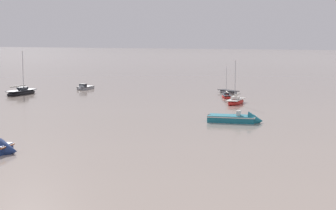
# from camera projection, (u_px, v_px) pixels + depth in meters

# --- Properties ---
(sailboat_moored_0) EXTENTS (3.26, 4.78, 5.17)m
(sailboat_moored_0) POSITION_uv_depth(u_px,v_px,m) (227.00, 96.00, 88.98)
(sailboat_moored_0) COLOR red
(sailboat_moored_0) RESTS_ON ground
(sailboat_moored_1) EXTENTS (2.06, 6.09, 6.77)m
(sailboat_moored_1) POSITION_uv_depth(u_px,v_px,m) (236.00, 102.00, 81.09)
(sailboat_moored_1) COLOR red
(sailboat_moored_1) RESTS_ON ground
(motorboat_moored_1) EXTENTS (6.62, 3.19, 2.18)m
(motorboat_moored_1) POSITION_uv_depth(u_px,v_px,m) (240.00, 120.00, 63.28)
(motorboat_moored_1) COLOR #197084
(motorboat_moored_1) RESTS_ON ground
(motorboat_moored_2) EXTENTS (1.58, 4.47, 1.67)m
(motorboat_moored_2) POSITION_uv_depth(u_px,v_px,m) (84.00, 88.00, 102.57)
(motorboat_moored_2) COLOR gray
(motorboat_moored_2) RESTS_ON ground
(rowboat_moored_1) EXTENTS (4.76, 3.99, 0.74)m
(rowboat_moored_1) POSITION_uv_depth(u_px,v_px,m) (228.00, 92.00, 96.11)
(rowboat_moored_1) COLOR gray
(rowboat_moored_1) RESTS_ON ground
(sailboat_moored_3) EXTENTS (2.23, 7.02, 7.85)m
(sailboat_moored_3) POSITION_uv_depth(u_px,v_px,m) (21.00, 93.00, 93.69)
(sailboat_moored_3) COLOR black
(sailboat_moored_3) RESTS_ON ground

